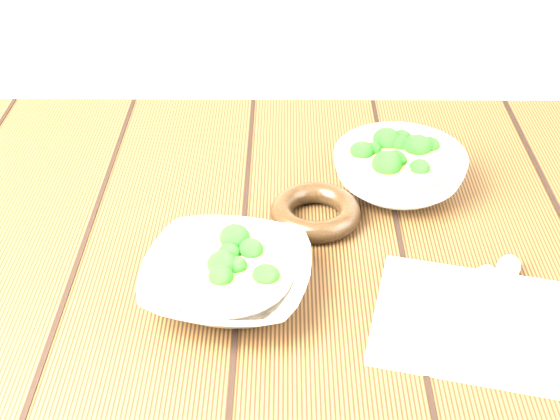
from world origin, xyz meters
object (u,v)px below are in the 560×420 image
trivet (316,212)px  soup_bowl_front (227,279)px  soup_bowl_back (399,170)px  table (260,316)px  napkin (472,322)px

trivet → soup_bowl_front: bearing=-125.6°
soup_bowl_front → soup_bowl_back: bearing=45.3°
soup_bowl_front → table: bearing=71.0°
napkin → table: bearing=163.1°
soup_bowl_back → trivet: soup_bowl_back is taller
soup_bowl_front → napkin: 0.28m
soup_bowl_back → napkin: (0.05, -0.27, -0.03)m
soup_bowl_front → napkin: soup_bowl_front is taller
soup_bowl_front → trivet: bearing=54.4°
trivet → table: bearing=-143.6°
table → soup_bowl_front: soup_bowl_front is taller
soup_bowl_back → trivet: size_ratio=1.78×
table → trivet: (0.07, 0.05, 0.13)m
table → trivet: 0.16m
soup_bowl_back → napkin: 0.28m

